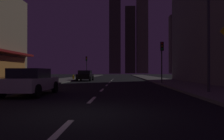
% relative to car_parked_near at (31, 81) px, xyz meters
% --- Properties ---
extents(ground_plane, '(78.00, 136.00, 0.10)m').
position_rel_car_parked_near_xyz_m(ground_plane, '(3.60, 26.94, -0.79)').
color(ground_plane, black).
extents(sidewalk_right, '(4.00, 76.00, 0.15)m').
position_rel_car_parked_near_xyz_m(sidewalk_right, '(10.60, 26.94, -0.67)').
color(sidewalk_right, '#605E59').
rests_on(sidewalk_right, ground).
extents(sidewalk_left, '(4.00, 76.00, 0.15)m').
position_rel_car_parked_near_xyz_m(sidewalk_left, '(-3.40, 26.94, -0.67)').
color(sidewalk_left, '#605E59').
rests_on(sidewalk_left, ground).
extents(lane_marking_center, '(0.16, 33.40, 0.01)m').
position_rel_car_parked_near_xyz_m(lane_marking_center, '(3.60, 8.54, -0.73)').
color(lane_marking_center, silver).
rests_on(lane_marking_center, ground).
extents(skyscraper_distant_tall, '(7.22, 7.98, 60.40)m').
position_rel_car_parked_near_xyz_m(skyscraper_distant_tall, '(1.36, 126.58, 29.46)').
color(skyscraper_distant_tall, '#3E3B2E').
rests_on(skyscraper_distant_tall, ground).
extents(skyscraper_distant_mid, '(7.34, 7.20, 48.36)m').
position_rel_car_parked_near_xyz_m(skyscraper_distant_mid, '(11.90, 145.60, 23.44)').
color(skyscraper_distant_mid, '#312F25').
rests_on(skyscraper_distant_mid, ground).
extents(skyscraper_distant_short, '(8.03, 8.28, 66.53)m').
position_rel_car_parked_near_xyz_m(skyscraper_distant_short, '(20.73, 147.06, 32.52)').
color(skyscraper_distant_short, brown).
rests_on(skyscraper_distant_short, ground).
extents(skyscraper_distant_slender, '(5.26, 5.86, 38.44)m').
position_rel_car_parked_near_xyz_m(skyscraper_distant_slender, '(40.08, 132.34, 18.48)').
color(skyscraper_distant_slender, '#4F4B3B').
rests_on(skyscraper_distant_slender, ground).
extents(car_parked_near, '(1.98, 4.24, 1.45)m').
position_rel_car_parked_near_xyz_m(car_parked_near, '(0.00, 0.00, 0.00)').
color(car_parked_near, silver).
rests_on(car_parked_near, ground).
extents(car_parked_far, '(1.98, 4.24, 1.45)m').
position_rel_car_parked_near_xyz_m(car_parked_far, '(0.00, 18.06, 0.00)').
color(car_parked_far, black).
rests_on(car_parked_far, ground).
extents(fire_hydrant_far_left, '(0.42, 0.30, 0.65)m').
position_rel_car_parked_near_xyz_m(fire_hydrant_far_left, '(-2.30, 20.92, -0.29)').
color(fire_hydrant_far_left, gold).
rests_on(fire_hydrant_far_left, sidewalk_left).
extents(traffic_light_near_right, '(0.32, 0.48, 4.20)m').
position_rel_car_parked_near_xyz_m(traffic_light_near_right, '(9.10, 10.49, 2.45)').
color(traffic_light_near_right, '#2D2D2D').
rests_on(traffic_light_near_right, sidewalk_right).
extents(traffic_light_far_left, '(0.32, 0.48, 4.20)m').
position_rel_car_parked_near_xyz_m(traffic_light_far_left, '(-1.90, 31.11, 2.45)').
color(traffic_light_far_left, '#2D2D2D').
rests_on(traffic_light_far_left, sidewalk_left).
extents(street_lamp_right, '(1.96, 0.56, 6.58)m').
position_rel_car_parked_near_xyz_m(street_lamp_right, '(8.98, 0.65, 4.33)').
color(street_lamp_right, '#38383D').
rests_on(street_lamp_right, sidewalk_right).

